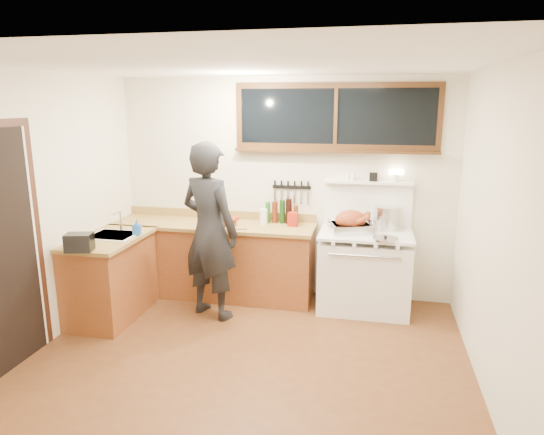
% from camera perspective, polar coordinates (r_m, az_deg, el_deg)
% --- Properties ---
extents(ground_plane, '(4.00, 3.50, 0.02)m').
position_cam_1_polar(ground_plane, '(4.64, -2.91, -16.49)').
color(ground_plane, '#522D15').
extents(room_shell, '(4.10, 3.60, 2.65)m').
position_cam_1_polar(room_shell, '(4.08, -3.18, 4.20)').
color(room_shell, beige).
rests_on(room_shell, ground).
extents(counter_back, '(2.44, 0.64, 1.00)m').
position_cam_1_polar(counter_back, '(5.94, -6.85, -4.84)').
color(counter_back, brown).
rests_on(counter_back, ground).
extents(counter_left, '(0.64, 1.09, 0.90)m').
position_cam_1_polar(counter_left, '(5.60, -18.42, -6.63)').
color(counter_left, brown).
rests_on(counter_left, ground).
extents(sink_unit, '(0.50, 0.45, 0.37)m').
position_cam_1_polar(sink_unit, '(5.54, -18.15, -2.54)').
color(sink_unit, white).
rests_on(sink_unit, counter_left).
extents(vintage_stove, '(1.02, 0.74, 1.57)m').
position_cam_1_polar(vintage_stove, '(5.60, 10.82, -5.99)').
color(vintage_stove, white).
rests_on(vintage_stove, ground).
extents(back_window, '(2.32, 0.13, 0.77)m').
position_cam_1_polar(back_window, '(5.63, 7.47, 10.83)').
color(back_window, black).
rests_on(back_window, room_shell).
extents(left_doorway, '(0.02, 1.04, 2.17)m').
position_cam_1_polar(left_doorway, '(4.68, -29.33, -3.41)').
color(left_doorway, black).
rests_on(left_doorway, ground).
extents(knife_strip, '(0.46, 0.03, 0.28)m').
position_cam_1_polar(knife_strip, '(5.78, 2.30, 3.48)').
color(knife_strip, black).
rests_on(knife_strip, room_shell).
extents(man, '(0.82, 0.68, 1.92)m').
position_cam_1_polar(man, '(5.23, -7.35, -1.59)').
color(man, black).
rests_on(man, ground).
extents(soap_bottle, '(0.09, 0.09, 0.17)m').
position_cam_1_polar(soap_bottle, '(5.44, -15.63, -1.12)').
color(soap_bottle, '#235CB1').
rests_on(soap_bottle, counter_left).
extents(toaster, '(0.29, 0.23, 0.17)m').
position_cam_1_polar(toaster, '(5.04, -21.74, -2.73)').
color(toaster, black).
rests_on(toaster, counter_left).
extents(cutting_board, '(0.52, 0.46, 0.14)m').
position_cam_1_polar(cutting_board, '(5.60, -5.29, -0.61)').
color(cutting_board, olive).
rests_on(cutting_board, counter_back).
extents(roast_turkey, '(0.52, 0.45, 0.25)m').
position_cam_1_polar(roast_turkey, '(5.42, 9.26, -0.67)').
color(roast_turkey, silver).
rests_on(roast_turkey, vintage_stove).
extents(stockpot, '(0.38, 0.38, 0.27)m').
position_cam_1_polar(stockpot, '(5.63, 13.34, -0.02)').
color(stockpot, silver).
rests_on(stockpot, vintage_stove).
extents(saucepan, '(0.23, 0.31, 0.13)m').
position_cam_1_polar(saucepan, '(5.56, 12.03, -0.80)').
color(saucepan, silver).
rests_on(saucepan, vintage_stove).
extents(pot_lid, '(0.31, 0.31, 0.04)m').
position_cam_1_polar(pot_lid, '(5.21, 13.18, -2.45)').
color(pot_lid, silver).
rests_on(pot_lid, vintage_stove).
extents(coffee_tin, '(0.11, 0.09, 0.16)m').
position_cam_1_polar(coffee_tin, '(5.63, 2.46, -0.21)').
color(coffee_tin, maroon).
rests_on(coffee_tin, counter_back).
extents(pitcher, '(0.10, 0.10, 0.18)m').
position_cam_1_polar(pitcher, '(5.73, -1.01, 0.10)').
color(pitcher, white).
rests_on(pitcher, counter_back).
extents(bottle_cluster, '(0.40, 0.07, 0.30)m').
position_cam_1_polar(bottle_cluster, '(5.76, 1.16, 0.64)').
color(bottle_cluster, black).
rests_on(bottle_cluster, counter_back).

